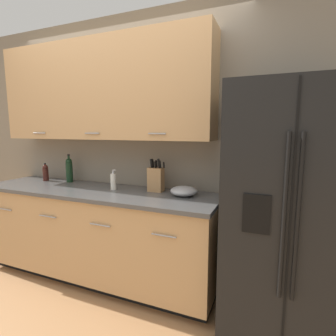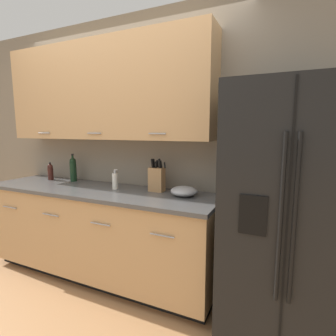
# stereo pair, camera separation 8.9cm
# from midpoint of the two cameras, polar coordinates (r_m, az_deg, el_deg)

# --- Properties ---
(ground_plane) EXTENTS (14.00, 14.00, 0.00)m
(ground_plane) POSITION_cam_midpoint_polar(r_m,az_deg,el_deg) (2.45, -25.68, -29.78)
(ground_plane) COLOR #B27F51
(wall_back) EXTENTS (10.00, 0.39, 2.60)m
(wall_back) POSITION_cam_midpoint_polar(r_m,az_deg,el_deg) (2.77, -11.85, 8.29)
(wall_back) COLOR gray
(wall_back) RESTS_ON ground_plane
(counter_unit) EXTENTS (2.42, 0.64, 0.91)m
(counter_unit) POSITION_cam_midpoint_polar(r_m,az_deg,el_deg) (2.79, -16.08, -13.46)
(counter_unit) COLOR black
(counter_unit) RESTS_ON ground_plane
(refrigerator) EXTENTS (0.83, 0.76, 1.78)m
(refrigerator) POSITION_cam_midpoint_polar(r_m,az_deg,el_deg) (2.04, 23.38, -9.17)
(refrigerator) COLOR black
(refrigerator) RESTS_ON ground_plane
(knife_block) EXTENTS (0.15, 0.09, 0.31)m
(knife_block) POSITION_cam_midpoint_polar(r_m,az_deg,el_deg) (2.44, -3.71, -2.34)
(knife_block) COLOR #A87A4C
(knife_block) RESTS_ON counter_unit
(wine_bottle) EXTENTS (0.07, 0.07, 0.31)m
(wine_bottle) POSITION_cam_midpoint_polar(r_m,az_deg,el_deg) (3.09, -21.48, -0.31)
(wine_bottle) COLOR black
(wine_bottle) RESTS_ON counter_unit
(soap_dispenser) EXTENTS (0.06, 0.05, 0.19)m
(soap_dispenser) POSITION_cam_midpoint_polar(r_m,az_deg,el_deg) (2.58, -12.78, -2.84)
(soap_dispenser) COLOR silver
(soap_dispenser) RESTS_ON counter_unit
(oil_bottle) EXTENTS (0.06, 0.06, 0.20)m
(oil_bottle) POSITION_cam_midpoint_polar(r_m,az_deg,el_deg) (3.28, -25.81, -0.85)
(oil_bottle) COLOR #3D1914
(oil_bottle) RESTS_ON counter_unit
(mixing_bowl) EXTENTS (0.24, 0.24, 0.08)m
(mixing_bowl) POSITION_cam_midpoint_polar(r_m,az_deg,el_deg) (2.29, 2.35, -5.02)
(mixing_bowl) COLOR #A3A3A5
(mixing_bowl) RESTS_ON counter_unit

